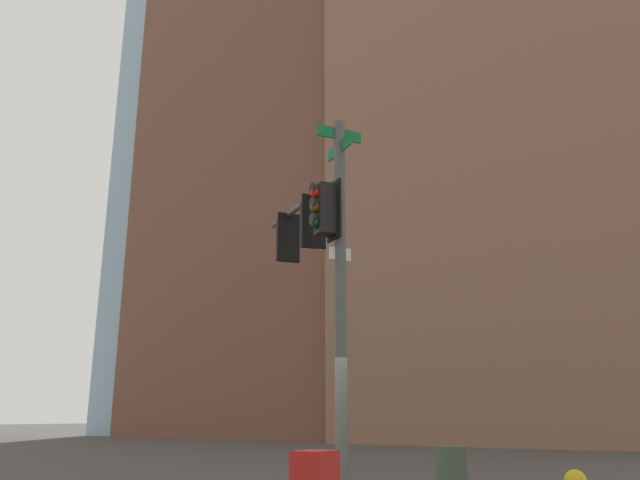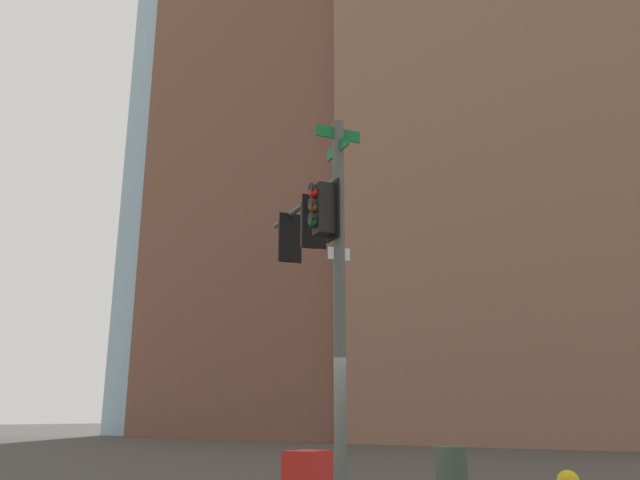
# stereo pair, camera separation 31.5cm
# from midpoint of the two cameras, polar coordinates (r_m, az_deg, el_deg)

# --- Properties ---
(signal_pole_assembly) EXTENTS (3.49, 2.61, 7.18)m
(signal_pole_assembly) POSITION_cam_midpoint_polar(r_m,az_deg,el_deg) (12.89, 0.54, -0.76)
(signal_pole_assembly) COLOR #4C514C
(signal_pole_assembly) RESTS_ON ground_plane
(litter_bin) EXTENTS (0.56, 0.56, 0.95)m
(litter_bin) POSITION_cam_midpoint_polar(r_m,az_deg,el_deg) (12.27, 12.49, -19.83)
(litter_bin) COLOR #384738
(litter_bin) RESTS_ON ground_plane
(building_brick_nearside) EXTENTS (21.16, 17.89, 53.90)m
(building_brick_nearside) POSITION_cam_midpoint_polar(r_m,az_deg,el_deg) (48.17, 18.78, 17.39)
(building_brick_nearside) COLOR #845B47
(building_brick_nearside) RESTS_ON ground_plane
(building_brick_midblock) EXTENTS (23.21, 19.09, 40.05)m
(building_brick_midblock) POSITION_cam_midpoint_polar(r_m,az_deg,el_deg) (52.24, 1.26, 5.34)
(building_brick_midblock) COLOR brown
(building_brick_midblock) RESTS_ON ground_plane
(building_glass_tower) EXTENTS (27.12, 26.66, 79.66)m
(building_glass_tower) POSITION_cam_midpoint_polar(r_m,az_deg,el_deg) (66.83, 1.74, 19.57)
(building_glass_tower) COLOR #8CB2C6
(building_glass_tower) RESTS_ON ground_plane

